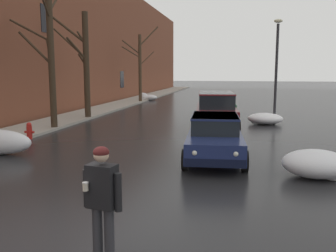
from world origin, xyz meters
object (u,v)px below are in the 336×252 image
bare_tree_second_along_sidewalk (50,57)px  fire_hydrant (29,131)px  street_lamp_post (276,66)px  pedestrian_with_coffee (102,196)px  bare_tree_far_down_block (140,65)px  suv_maroon_parked_kerbside_close (216,110)px  sedan_green_parked_kerbside_mid (220,104)px  bare_tree_mid_block (85,63)px  sedan_darkblue_approaching_near_lane (215,136)px

bare_tree_second_along_sidewalk → fire_hydrant: bare_tree_second_along_sidewalk is taller
street_lamp_post → bare_tree_second_along_sidewalk: bearing=-159.7°
pedestrian_with_coffee → street_lamp_post: street_lamp_post is taller
street_lamp_post → bare_tree_far_down_block: bearing=131.7°
suv_maroon_parked_kerbside_close → sedan_green_parked_kerbside_mid: suv_maroon_parked_kerbside_close is taller
bare_tree_second_along_sidewalk → bare_tree_far_down_block: 15.95m
bare_tree_mid_block → fire_hydrant: (0.35, -6.70, -2.95)m
fire_hydrant → pedestrian_with_coffee: bearing=-53.5°
bare_tree_mid_block → sedan_green_parked_kerbside_mid: (7.74, 2.71, -2.55)m
sedan_darkblue_approaching_near_lane → pedestrian_with_coffee: (-1.17, -6.87, 0.28)m
bare_tree_second_along_sidewalk → sedan_darkblue_approaching_near_lane: size_ratio=1.49×
bare_tree_far_down_block → sedan_green_parked_kerbside_mid: bare_tree_far_down_block is taller
pedestrian_with_coffee → street_lamp_post: size_ratio=0.32×
pedestrian_with_coffee → street_lamp_post: 16.18m
bare_tree_second_along_sidewalk → suv_maroon_parked_kerbside_close: 8.29m
bare_tree_far_down_block → sedan_green_parked_kerbside_mid: (7.62, -9.18, -2.57)m
bare_tree_far_down_block → bare_tree_second_along_sidewalk: bearing=-90.4°
suv_maroon_parked_kerbside_close → sedan_green_parked_kerbside_mid: bearing=90.8°
bare_tree_mid_block → fire_hydrant: bare_tree_mid_block is taller
sedan_green_parked_kerbside_mid → fire_hydrant: 11.97m
fire_hydrant → bare_tree_second_along_sidewalk: bearing=97.6°
bare_tree_mid_block → bare_tree_far_down_block: size_ratio=0.91×
sedan_darkblue_approaching_near_lane → sedan_green_parked_kerbside_mid: bearing=92.1°
bare_tree_second_along_sidewalk → bare_tree_mid_block: 4.06m
bare_tree_mid_block → bare_tree_far_down_block: (0.12, 11.89, 0.02)m
fire_hydrant → bare_tree_mid_block: bearing=93.0°
fire_hydrant → sedan_green_parked_kerbside_mid: bearing=51.9°
bare_tree_second_along_sidewalk → suv_maroon_parked_kerbside_close: (7.82, 1.16, -2.48)m
pedestrian_with_coffee → fire_hydrant: 11.19m
suv_maroon_parked_kerbside_close → pedestrian_with_coffee: bearing=-93.7°
bare_tree_far_down_block → fire_hydrant: 18.83m
street_lamp_post → sedan_darkblue_approaching_near_lane: bearing=-106.6°
sedan_green_parked_kerbside_mid → street_lamp_post: 4.74m
sedan_darkblue_approaching_near_lane → street_lamp_post: bearing=73.4°
suv_maroon_parked_kerbside_close → bare_tree_mid_block: bearing=159.7°
pedestrian_with_coffee → bare_tree_mid_block: bearing=114.0°
suv_maroon_parked_kerbside_close → fire_hydrant: suv_maroon_parked_kerbside_close is taller
sedan_darkblue_approaching_near_lane → suv_maroon_parked_kerbside_close: 5.93m
bare_tree_far_down_block → suv_maroon_parked_kerbside_close: size_ratio=1.40×
bare_tree_second_along_sidewalk → sedan_darkblue_approaching_near_lane: (8.16, -4.75, -2.71)m
sedan_green_parked_kerbside_mid → bare_tree_far_down_block: bearing=129.7°
street_lamp_post → pedestrian_with_coffee: bearing=-103.6°
bare_tree_far_down_block → sedan_green_parked_kerbside_mid: 12.21m
bare_tree_mid_block → suv_maroon_parked_kerbside_close: 8.66m
sedan_darkblue_approaching_near_lane → pedestrian_with_coffee: 6.98m
pedestrian_with_coffee → sedan_green_parked_kerbside_mid: bearing=87.7°
suv_maroon_parked_kerbside_close → sedan_green_parked_kerbside_mid: size_ratio=1.14×
fire_hydrant → bare_tree_far_down_block: bearing=90.7°
bare_tree_second_along_sidewalk → bare_tree_far_down_block: (0.12, 15.95, -0.14)m
bare_tree_mid_block → street_lamp_post: bearing=-0.4°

